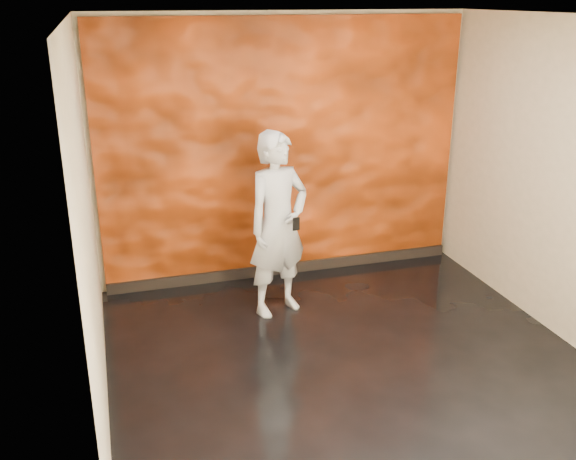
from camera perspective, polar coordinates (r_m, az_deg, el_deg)
The scene contains 5 objects.
room at distance 5.03m, azimuth 6.01°, elevation 2.22°, with size 4.02×4.02×2.81m.
feature_wall at distance 6.82m, azimuth -0.28°, elevation 6.94°, with size 3.90×0.06×2.75m, color #E44F12.
baseboard at distance 7.20m, azimuth -0.17°, elevation -3.41°, with size 3.90×0.04×0.12m, color black.
man at distance 6.07m, azimuth -0.89°, elevation 0.48°, with size 0.65×0.43×1.79m, color #9CA0AB.
phone at distance 5.82m, azimuth 0.73°, elevation 0.55°, with size 0.07×0.01×0.12m, color black.
Camera 1 is at (-1.86, -4.41, 2.94)m, focal length 40.00 mm.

